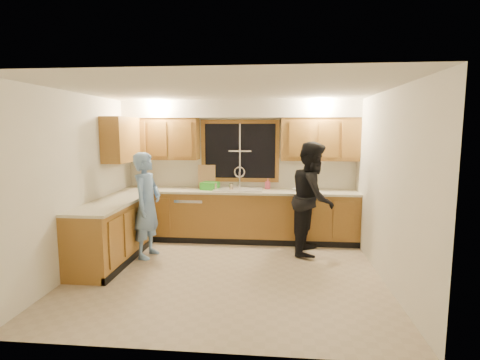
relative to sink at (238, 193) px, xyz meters
name	(u,v)px	position (x,y,z in m)	size (l,w,h in m)	color
floor	(227,273)	(0.00, -1.60, -0.86)	(4.20, 4.20, 0.00)	#B7A58D
ceiling	(226,90)	(0.00, -1.60, 1.64)	(4.20, 4.20, 0.00)	silver
wall_back	(240,170)	(0.00, 0.30, 0.39)	(4.20, 4.20, 0.00)	white
wall_left	(79,182)	(-2.10, -1.60, 0.39)	(3.80, 3.80, 0.00)	white
wall_right	(386,187)	(2.10, -1.60, 0.39)	(3.80, 3.80, 0.00)	white
base_cabinets_back	(238,216)	(0.00, 0.00, -0.42)	(4.20, 0.60, 0.88)	olive
base_cabinets_left	(113,232)	(-1.80, -1.25, -0.42)	(0.60, 1.90, 0.88)	olive
countertop_back	(238,191)	(0.00, -0.02, 0.04)	(4.20, 0.63, 0.04)	beige
countertop_left	(112,203)	(-1.79, -1.25, 0.04)	(0.63, 1.90, 0.04)	beige
upper_cabinets_left	(162,139)	(-1.43, 0.13, 0.96)	(1.35, 0.33, 0.75)	olive
upper_cabinets_right	(320,139)	(1.43, 0.13, 0.96)	(1.35, 0.33, 0.75)	olive
upper_cabinets_return	(121,140)	(-1.94, -0.48, 0.96)	(0.33, 0.90, 0.75)	olive
soffit	(239,109)	(0.00, 0.12, 1.49)	(4.20, 0.35, 0.30)	silver
window_frame	(240,151)	(0.00, 0.29, 0.74)	(1.44, 0.03, 1.14)	black
sink	(238,193)	(0.00, 0.00, 0.00)	(0.86, 0.52, 0.57)	silver
dishwasher	(192,217)	(-0.85, -0.01, -0.45)	(0.60, 0.56, 0.82)	white
stove	(95,243)	(-1.80, -1.82, -0.41)	(0.58, 0.75, 0.90)	white
man	(147,205)	(-1.33, -1.03, -0.04)	(0.60, 0.39, 1.65)	#6E96D0
woman	(313,198)	(1.26, -0.59, 0.04)	(0.88, 0.68, 1.81)	black
knife_block	(144,183)	(-1.76, 0.05, 0.16)	(0.11, 0.09, 0.20)	olive
cutting_board	(207,176)	(-0.61, 0.22, 0.27)	(0.32, 0.02, 0.42)	tan
dish_crate	(210,186)	(-0.52, 0.00, 0.12)	(0.29, 0.27, 0.13)	green
soap_bottle	(268,184)	(0.52, 0.18, 0.15)	(0.09, 0.09, 0.19)	#E55779
bowl	(299,190)	(1.07, -0.03, 0.08)	(0.20, 0.20, 0.05)	silver
can_left	(215,187)	(-0.41, -0.12, 0.12)	(0.07, 0.07, 0.13)	beige
can_right	(231,187)	(-0.11, -0.13, 0.12)	(0.07, 0.07, 0.13)	beige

